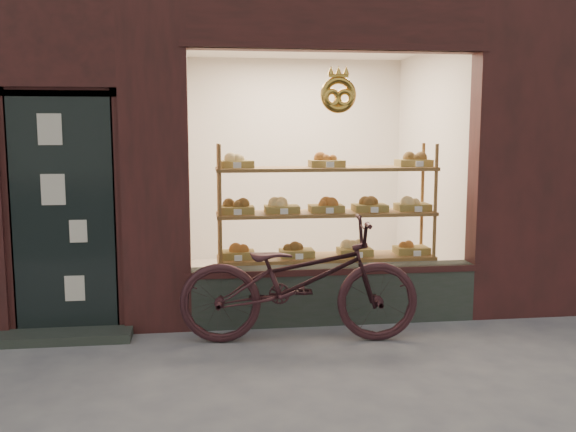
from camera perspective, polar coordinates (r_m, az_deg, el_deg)
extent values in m
plane|color=slate|center=(4.24, 3.90, -18.01)|extent=(90.00, 90.00, 0.00)
cube|color=#343836|center=(6.20, 4.11, -6.95)|extent=(2.70, 0.25, 0.55)
cube|color=black|center=(5.98, -19.33, 0.15)|extent=(0.90, 0.04, 2.15)
cube|color=#343836|center=(6.05, -19.19, -10.05)|extent=(1.15, 0.35, 0.08)
torus|color=gold|center=(5.90, 4.50, 10.69)|extent=(0.33, 0.07, 0.33)
cube|color=brown|center=(6.66, 3.34, -7.91)|extent=(2.20, 0.45, 0.04)
cube|color=brown|center=(6.54, 3.38, -3.69)|extent=(2.20, 0.45, 0.03)
cube|color=brown|center=(6.47, 3.41, 0.22)|extent=(2.20, 0.45, 0.04)
cube|color=brown|center=(6.42, 3.44, 4.21)|extent=(2.20, 0.45, 0.04)
cylinder|color=brown|center=(6.18, -6.04, -1.56)|extent=(0.04, 0.04, 1.70)
cylinder|color=brown|center=(6.59, 12.90, -1.13)|extent=(0.04, 0.04, 1.70)
cylinder|color=brown|center=(6.57, -6.13, -1.02)|extent=(0.04, 0.04, 1.70)
cylinder|color=brown|center=(6.95, 11.78, -0.65)|extent=(0.04, 0.04, 1.70)
cube|color=olive|center=(6.42, -4.54, -3.43)|extent=(0.34, 0.24, 0.07)
sphere|color=#A45220|center=(6.41, -4.55, -2.69)|extent=(0.11, 0.11, 0.11)
cube|color=white|center=(6.24, -4.45, -3.76)|extent=(0.07, 0.01, 0.05)
cube|color=olive|center=(6.48, 0.77, -3.31)|extent=(0.34, 0.24, 0.07)
sphere|color=brown|center=(6.47, 0.77, -2.57)|extent=(0.11, 0.11, 0.11)
cube|color=white|center=(6.30, 1.02, -3.63)|extent=(0.08, 0.01, 0.05)
cube|color=olive|center=(6.59, 5.95, -3.16)|extent=(0.34, 0.24, 0.07)
sphere|color=#DFBD78|center=(6.58, 5.96, -2.43)|extent=(0.11, 0.11, 0.11)
cube|color=white|center=(6.42, 6.33, -3.47)|extent=(0.07, 0.01, 0.05)
cube|color=olive|center=(6.76, 10.91, -2.99)|extent=(0.34, 0.24, 0.07)
sphere|color=#A45220|center=(6.74, 10.93, -2.28)|extent=(0.11, 0.11, 0.11)
cube|color=white|center=(6.59, 11.42, -3.28)|extent=(0.08, 0.01, 0.05)
cube|color=olive|center=(6.35, -4.58, 0.55)|extent=(0.34, 0.24, 0.07)
sphere|color=brown|center=(6.34, -4.59, 1.32)|extent=(0.11, 0.11, 0.11)
cube|color=white|center=(6.17, -4.49, 0.34)|extent=(0.07, 0.01, 0.06)
cube|color=olive|center=(6.39, -0.55, 0.62)|extent=(0.34, 0.24, 0.07)
sphere|color=#DFBD78|center=(6.38, -0.55, 1.38)|extent=(0.11, 0.11, 0.11)
cube|color=white|center=(6.21, -0.34, 0.41)|extent=(0.07, 0.01, 0.06)
cube|color=olive|center=(6.46, 3.41, 0.69)|extent=(0.34, 0.24, 0.07)
sphere|color=#A45220|center=(6.45, 3.42, 1.44)|extent=(0.11, 0.11, 0.11)
cube|color=white|center=(6.28, 3.74, 0.48)|extent=(0.07, 0.01, 0.06)
cube|color=olive|center=(6.56, 7.28, 0.74)|extent=(0.34, 0.24, 0.07)
sphere|color=brown|center=(6.55, 7.29, 1.48)|extent=(0.11, 0.11, 0.11)
cube|color=white|center=(6.38, 7.70, 0.54)|extent=(0.07, 0.01, 0.06)
cube|color=olive|center=(6.69, 11.00, 0.80)|extent=(0.34, 0.24, 0.07)
sphere|color=#DFBD78|center=(6.68, 11.02, 1.52)|extent=(0.11, 0.11, 0.11)
cube|color=white|center=(6.52, 11.52, 0.60)|extent=(0.08, 0.01, 0.06)
cube|color=olive|center=(6.31, -4.63, 4.61)|extent=(0.34, 0.24, 0.07)
sphere|color=#DFBD78|center=(6.31, -4.63, 5.38)|extent=(0.11, 0.11, 0.11)
cube|color=white|center=(6.13, -4.54, 4.52)|extent=(0.07, 0.01, 0.06)
cube|color=olive|center=(6.42, 3.45, 4.67)|extent=(0.34, 0.24, 0.07)
sphere|color=#A45220|center=(6.42, 3.45, 5.43)|extent=(0.11, 0.11, 0.11)
cube|color=white|center=(6.24, 3.77, 4.58)|extent=(0.07, 0.01, 0.06)
cube|color=olive|center=(6.65, 11.10, 4.65)|extent=(0.34, 0.24, 0.07)
sphere|color=brown|center=(6.65, 11.12, 5.38)|extent=(0.11, 0.11, 0.11)
cube|color=white|center=(6.48, 11.63, 4.56)|extent=(0.08, 0.01, 0.06)
imported|color=#32181D|center=(5.58, 0.99, -5.74)|extent=(2.12, 0.90, 1.09)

